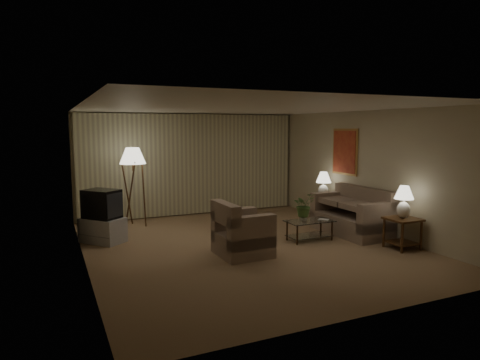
% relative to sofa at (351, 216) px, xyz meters
% --- Properties ---
extents(ground, '(7.00, 7.00, 0.00)m').
position_rel_sofa_xyz_m(ground, '(-2.50, 0.07, -0.40)').
color(ground, olive).
rests_on(ground, ground).
extents(room_shell, '(6.04, 7.02, 2.72)m').
position_rel_sofa_xyz_m(room_shell, '(-2.48, 1.58, 1.35)').
color(room_shell, '#BEAD92').
rests_on(room_shell, ground).
extents(sofa, '(1.83, 0.95, 0.80)m').
position_rel_sofa_xyz_m(sofa, '(0.00, 0.00, 0.00)').
color(sofa, gray).
rests_on(sofa, ground).
extents(armchair, '(0.98, 0.93, 0.79)m').
position_rel_sofa_xyz_m(armchair, '(-2.82, -0.46, -0.01)').
color(armchair, gray).
rests_on(armchair, ground).
extents(side_table_near, '(0.57, 0.57, 0.60)m').
position_rel_sofa_xyz_m(side_table_near, '(0.15, -1.35, 0.01)').
color(side_table_near, '#3C2110').
rests_on(side_table_near, ground).
extents(side_table_far, '(0.49, 0.41, 0.60)m').
position_rel_sofa_xyz_m(side_table_far, '(0.15, 1.25, -0.00)').
color(side_table_far, '#3C2110').
rests_on(side_table_far, ground).
extents(table_lamp_near, '(0.36, 0.36, 0.62)m').
position_rel_sofa_xyz_m(table_lamp_near, '(0.15, -1.35, 0.57)').
color(table_lamp_near, white).
rests_on(table_lamp_near, side_table_near).
extents(table_lamp_far, '(0.37, 0.37, 0.65)m').
position_rel_sofa_xyz_m(table_lamp_far, '(0.15, 1.25, 0.58)').
color(table_lamp_far, white).
rests_on(table_lamp_far, side_table_far).
extents(coffee_table, '(0.98, 0.53, 0.41)m').
position_rel_sofa_xyz_m(coffee_table, '(-1.14, -0.10, -0.13)').
color(coffee_table, silver).
rests_on(coffee_table, ground).
extents(tv_cabinet, '(1.37, 1.37, 0.50)m').
position_rel_sofa_xyz_m(tv_cabinet, '(-5.05, 1.53, -0.15)').
color(tv_cabinet, '#B3B3B6').
rests_on(tv_cabinet, ground).
extents(crt_tv, '(1.15, 1.15, 0.58)m').
position_rel_sofa_xyz_m(crt_tv, '(-5.05, 1.53, 0.39)').
color(crt_tv, black).
rests_on(crt_tv, tv_cabinet).
extents(floor_lamp, '(0.60, 0.60, 1.86)m').
position_rel_sofa_xyz_m(floor_lamp, '(-4.20, 2.69, 0.57)').
color(floor_lamp, '#3C2110').
rests_on(floor_lamp, ground).
extents(ottoman, '(0.66, 0.66, 0.36)m').
position_rel_sofa_xyz_m(ottoman, '(-2.12, 1.89, -0.22)').
color(ottoman, '#994734').
rests_on(ottoman, ground).
extents(vase, '(0.15, 0.15, 0.16)m').
position_rel_sofa_xyz_m(vase, '(-1.29, -0.10, 0.09)').
color(vase, silver).
rests_on(vase, coffee_table).
extents(flowers, '(0.49, 0.44, 0.49)m').
position_rel_sofa_xyz_m(flowers, '(-1.29, -0.10, 0.42)').
color(flowers, '#44692E').
rests_on(flowers, vase).
extents(book, '(0.24, 0.25, 0.02)m').
position_rel_sofa_xyz_m(book, '(-0.89, -0.20, 0.02)').
color(book, olive).
rests_on(book, coffee_table).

